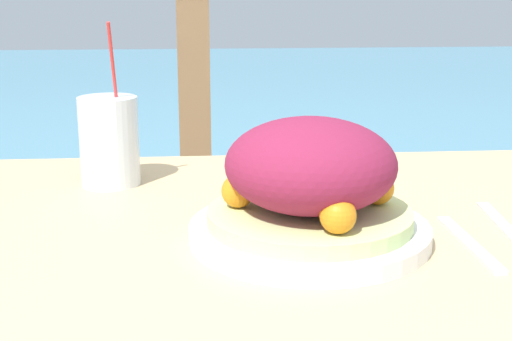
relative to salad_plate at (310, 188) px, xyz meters
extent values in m
cube|color=tan|center=(-0.14, 0.03, -0.08)|extent=(1.26, 0.80, 0.04)
cube|color=brown|center=(-0.14, 0.79, -0.30)|extent=(0.07, 0.07, 1.01)
cube|color=#568EA8|center=(-0.14, 3.29, -0.56)|extent=(12.00, 4.00, 0.47)
cylinder|color=white|center=(0.00, 0.00, -0.05)|extent=(0.29, 0.29, 0.02)
cylinder|color=#C6DB8E|center=(0.00, 0.00, -0.03)|extent=(0.24, 0.24, 0.02)
ellipsoid|color=maroon|center=(0.00, 0.00, 0.03)|extent=(0.20, 0.20, 0.11)
sphere|color=orange|center=(0.08, 0.01, -0.01)|extent=(0.04, 0.04, 0.04)
sphere|color=orange|center=(-0.02, 0.08, -0.01)|extent=(0.04, 0.04, 0.04)
sphere|color=orange|center=(-0.08, 0.02, -0.01)|extent=(0.04, 0.04, 0.04)
sphere|color=orange|center=(0.02, -0.08, -0.01)|extent=(0.04, 0.04, 0.04)
cylinder|color=silver|center=(-0.26, 0.26, 0.00)|extent=(0.09, 0.09, 0.13)
cylinder|color=red|center=(-0.25, 0.26, 0.07)|extent=(0.01, 0.07, 0.21)
cube|color=silver|center=(0.18, -0.03, -0.06)|extent=(0.02, 0.18, 0.00)
cube|color=silver|center=(0.25, 0.02, -0.06)|extent=(0.03, 0.18, 0.00)
camera|label=1|loc=(-0.13, -0.79, 0.24)|focal=50.00mm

